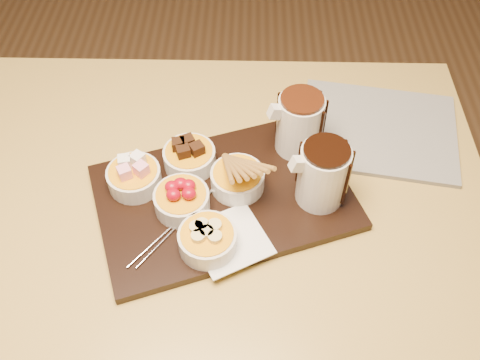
{
  "coord_description": "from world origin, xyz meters",
  "views": [
    {
      "loc": [
        0.13,
        -0.62,
        1.55
      ],
      "look_at": [
        0.12,
        -0.02,
        0.81
      ],
      "focal_mm": 40.0,
      "sensor_mm": 36.0,
      "label": 1
    }
  ],
  "objects_px": {
    "bowl_strawberries": "(182,201)",
    "dining_table": "(181,222)",
    "pitcher_milk_chocolate": "(299,124)",
    "newspaper": "(378,130)",
    "serving_board": "(224,197)",
    "pitcher_dark_chocolate": "(323,175)"
  },
  "relations": [
    {
      "from": "serving_board",
      "to": "newspaper",
      "type": "bearing_deg",
      "value": 11.1
    },
    {
      "from": "newspaper",
      "to": "dining_table",
      "type": "bearing_deg",
      "value": -147.5
    },
    {
      "from": "serving_board",
      "to": "bowl_strawberries",
      "type": "relative_size",
      "value": 4.6
    },
    {
      "from": "serving_board",
      "to": "pitcher_dark_chocolate",
      "type": "xyz_separation_m",
      "value": [
        0.18,
        -0.0,
        0.07
      ]
    },
    {
      "from": "bowl_strawberries",
      "to": "newspaper",
      "type": "distance_m",
      "value": 0.45
    },
    {
      "from": "pitcher_dark_chocolate",
      "to": "newspaper",
      "type": "distance_m",
      "value": 0.25
    },
    {
      "from": "pitcher_dark_chocolate",
      "to": "pitcher_milk_chocolate",
      "type": "distance_m",
      "value": 0.13
    },
    {
      "from": "dining_table",
      "to": "newspaper",
      "type": "relative_size",
      "value": 3.75
    },
    {
      "from": "bowl_strawberries",
      "to": "dining_table",
      "type": "bearing_deg",
      "value": 110.08
    },
    {
      "from": "pitcher_milk_chocolate",
      "to": "bowl_strawberries",
      "type": "bearing_deg",
      "value": -163.61
    },
    {
      "from": "pitcher_milk_chocolate",
      "to": "newspaper",
      "type": "height_order",
      "value": "pitcher_milk_chocolate"
    },
    {
      "from": "serving_board",
      "to": "pitcher_milk_chocolate",
      "type": "bearing_deg",
      "value": 21.8
    },
    {
      "from": "dining_table",
      "to": "pitcher_milk_chocolate",
      "type": "xyz_separation_m",
      "value": [
        0.23,
        0.11,
        0.18
      ]
    },
    {
      "from": "pitcher_dark_chocolate",
      "to": "newspaper",
      "type": "xyz_separation_m",
      "value": [
        0.14,
        0.19,
        -0.07
      ]
    },
    {
      "from": "bowl_strawberries",
      "to": "pitcher_milk_chocolate",
      "type": "bearing_deg",
      "value": 36.2
    },
    {
      "from": "serving_board",
      "to": "pitcher_dark_chocolate",
      "type": "distance_m",
      "value": 0.19
    },
    {
      "from": "serving_board",
      "to": "bowl_strawberries",
      "type": "height_order",
      "value": "bowl_strawberries"
    },
    {
      "from": "dining_table",
      "to": "newspaper",
      "type": "distance_m",
      "value": 0.45
    },
    {
      "from": "serving_board",
      "to": "bowl_strawberries",
      "type": "bearing_deg",
      "value": -176.42
    },
    {
      "from": "bowl_strawberries",
      "to": "pitcher_milk_chocolate",
      "type": "xyz_separation_m",
      "value": [
        0.21,
        0.16,
        0.04
      ]
    },
    {
      "from": "bowl_strawberries",
      "to": "pitcher_dark_chocolate",
      "type": "bearing_deg",
      "value": 7.16
    },
    {
      "from": "bowl_strawberries",
      "to": "pitcher_dark_chocolate",
      "type": "height_order",
      "value": "pitcher_dark_chocolate"
    }
  ]
}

